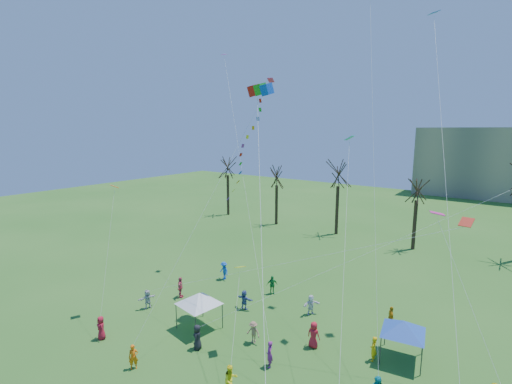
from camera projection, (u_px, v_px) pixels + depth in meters
The scene contains 6 objects.
bare_tree_row at pixel (418, 187), 43.68m from camera, with size 66.84×9.37×12.20m.
big_box_kite at pixel (248, 153), 26.27m from camera, with size 5.84×7.19×21.48m.
canopy_tent_white at pixel (199, 298), 26.02m from camera, with size 3.66×3.66×2.78m.
canopy_tent_blue at pixel (403, 327), 22.44m from camera, with size 3.53×3.53×2.68m.
festival_crowd at pixel (276, 338), 23.74m from camera, with size 25.94×15.53×1.84m.
small_kites_aloft at pixel (322, 152), 23.71m from camera, with size 27.72×16.81×32.79m.
Camera 1 is at (11.08, -11.17, 14.52)m, focal length 25.00 mm.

